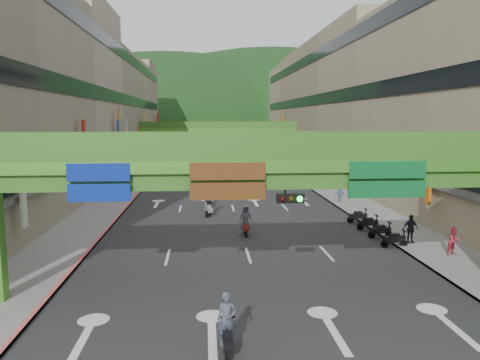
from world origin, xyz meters
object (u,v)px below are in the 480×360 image
scooter_rider_mid (208,194)px  car_silver (182,167)px  car_yellow (211,164)px  overpass_near (286,179)px  pedestrian_red (454,244)px  scooter_rider_near (227,326)px

scooter_rider_mid → car_silver: bearing=97.4°
car_silver → car_yellow: (4.36, 3.73, -0.02)m
overpass_near → car_yellow: overpass_near is taller
overpass_near → pedestrian_red: size_ratio=17.89×
overpass_near → pedestrian_red: bearing=27.5°
scooter_rider_near → scooter_rider_mid: scooter_rider_mid is taller
overpass_near → car_yellow: bearing=92.4°
scooter_rider_mid → pedestrian_red: 20.87m
pedestrian_red → car_yellow: bearing=88.1°
scooter_rider_mid → car_silver: (-3.60, 27.84, -0.46)m
scooter_rider_near → car_silver: bearing=94.2°
car_silver → car_yellow: car_silver is taller
scooter_rider_near → car_yellow: (0.43, 57.36, -0.32)m
scooter_rider_near → pedestrian_red: size_ratio=1.35×
overpass_near → car_silver: size_ratio=6.73×
overpass_near → car_silver: (-6.61, 49.25, -4.52)m
car_yellow → pedestrian_red: pedestrian_red is taller
car_silver → car_yellow: size_ratio=1.06×
car_silver → overpass_near: bearing=-74.0°
car_silver → pedestrian_red: 47.01m
overpass_near → scooter_rider_mid: bearing=98.0°
scooter_rider_near → scooter_rider_mid: 25.80m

